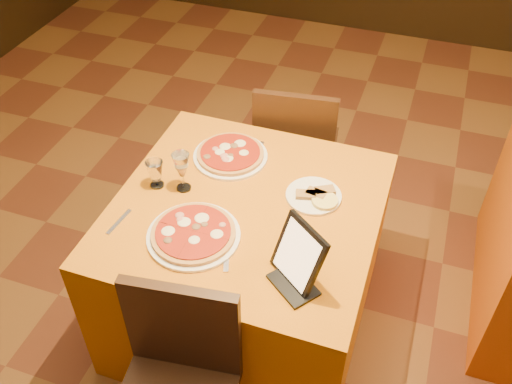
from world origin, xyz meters
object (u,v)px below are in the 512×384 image
(main_table, at_px, (247,264))
(pizza_near, at_px, (193,234))
(chair_main_far, at_px, (297,147))
(wine_glass, at_px, (182,172))
(water_glass, at_px, (156,174))
(pizza_far, at_px, (230,155))
(tablet, at_px, (299,254))

(main_table, xyz_separation_m, pizza_near, (-0.14, -0.24, 0.39))
(main_table, height_order, chair_main_far, chair_main_far)
(main_table, distance_m, wine_glass, 0.55)
(chair_main_far, distance_m, water_glass, 1.00)
(wine_glass, bearing_deg, pizza_far, 66.62)
(water_glass, bearing_deg, tablet, -21.81)
(wine_glass, bearing_deg, tablet, -27.17)
(water_glass, height_order, tablet, tablet)
(water_glass, xyz_separation_m, tablet, (0.71, -0.29, 0.06))
(main_table, relative_size, wine_glass, 5.79)
(water_glass, relative_size, tablet, 0.53)
(pizza_far, xyz_separation_m, water_glass, (-0.23, -0.29, 0.05))
(pizza_near, xyz_separation_m, tablet, (0.44, -0.06, 0.10))
(pizza_near, bearing_deg, pizza_far, 94.67)
(pizza_far, relative_size, water_glass, 2.63)
(pizza_far, distance_m, water_glass, 0.37)
(pizza_far, distance_m, wine_glass, 0.30)
(main_table, height_order, wine_glass, wine_glass)
(chair_main_far, distance_m, tablet, 1.23)
(main_table, relative_size, chair_main_far, 1.21)
(pizza_far, height_order, tablet, tablet)
(wine_glass, bearing_deg, main_table, -2.90)
(pizza_near, xyz_separation_m, water_glass, (-0.27, 0.23, 0.05))
(tablet, bearing_deg, main_table, 173.69)
(tablet, bearing_deg, wine_glass, -169.71)
(main_table, height_order, pizza_far, pizza_far)
(tablet, bearing_deg, chair_main_far, 142.68)
(chair_main_far, xyz_separation_m, tablet, (0.30, -1.12, 0.41))
(pizza_far, relative_size, tablet, 1.40)
(water_glass, bearing_deg, chair_main_far, 63.79)
(main_table, distance_m, pizza_far, 0.51)
(chair_main_far, bearing_deg, wine_glass, 62.94)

